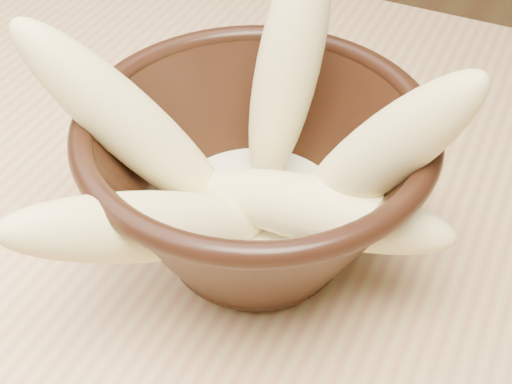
% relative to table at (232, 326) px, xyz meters
% --- Properties ---
extents(table, '(1.20, 0.80, 0.75)m').
position_rel_table_xyz_m(table, '(0.00, 0.00, 0.00)').
color(table, '#D8B876').
rests_on(table, ground).
extents(bowl, '(0.22, 0.22, 0.12)m').
position_rel_table_xyz_m(bowl, '(0.01, 0.01, 0.15)').
color(bowl, black).
rests_on(bowl, table).
extents(milk_puddle, '(0.12, 0.12, 0.02)m').
position_rel_table_xyz_m(milk_puddle, '(0.01, 0.01, 0.12)').
color(milk_puddle, '#F8EFC7').
rests_on(milk_puddle, bowl).
extents(banana_upright, '(0.05, 0.10, 0.17)m').
position_rel_table_xyz_m(banana_upright, '(0.01, 0.06, 0.20)').
color(banana_upright, '#FAE994').
rests_on(banana_upright, bowl).
extents(banana_left, '(0.15, 0.08, 0.16)m').
position_rel_table_xyz_m(banana_left, '(-0.05, -0.02, 0.19)').
color(banana_left, '#FAE994').
rests_on(banana_left, bowl).
extents(banana_right, '(0.13, 0.04, 0.16)m').
position_rel_table_xyz_m(banana_right, '(0.09, 0.02, 0.19)').
color(banana_right, '#FAE994').
rests_on(banana_right, bowl).
extents(banana_across, '(0.17, 0.05, 0.05)m').
position_rel_table_xyz_m(banana_across, '(0.06, 0.00, 0.15)').
color(banana_across, '#FAE994').
rests_on(banana_across, bowl).
extents(banana_front, '(0.13, 0.17, 0.12)m').
position_rel_table_xyz_m(banana_front, '(-0.02, -0.06, 0.16)').
color(banana_front, '#FAE994').
rests_on(banana_front, bowl).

